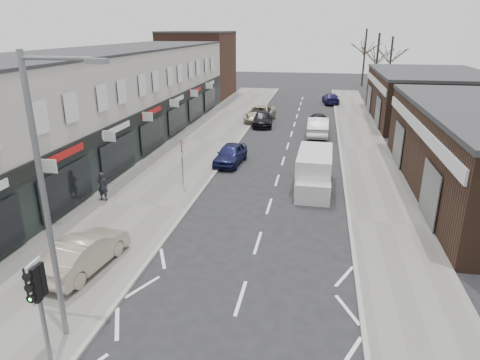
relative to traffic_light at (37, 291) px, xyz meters
The scene contains 21 objects.
ground 5.41m from the traffic_light, 24.61° to the left, with size 160.00×160.00×0.00m, color black.
pavement_left 24.24m from the traffic_light, 95.59° to the left, with size 5.50×64.00×0.12m, color slate.
pavement_right 26.18m from the traffic_light, 67.09° to the left, with size 3.50×64.00×0.12m, color slate.
shop_terrace_left 23.39m from the traffic_light, 112.93° to the left, with size 8.00×41.00×7.10m, color beige.
brick_block_far 47.91m from the traffic_light, 100.95° to the left, with size 8.00×10.00×8.00m, color #4B2C20.
right_unit_far 39.78m from the traffic_light, 64.86° to the left, with size 10.00×16.00×4.50m, color #372319.
tree_far_a 51.84m from the traffic_light, 75.00° to the left, with size 3.60×3.60×8.00m, color #382D26, non-canonical shape.
tree_far_b 58.28m from the traffic_light, 74.15° to the left, with size 3.60×3.60×7.50m, color #382D26, non-canonical shape.
tree_far_c 63.39m from the traffic_light, 78.25° to the left, with size 3.60×3.60×8.50m, color #382D26, non-canonical shape.
traffic_light is the anchor object (origin of this frame).
street_lamp 2.52m from the traffic_light, 95.88° to the left, with size 2.23×0.22×8.00m.
warning_sign 14.04m from the traffic_light, 93.10° to the left, with size 0.12×0.80×2.70m.
white_van 16.62m from the traffic_light, 66.71° to the left, with size 1.95×5.31×2.05m.
sedan_on_pavement 5.16m from the traffic_light, 108.75° to the left, with size 1.41×4.03×1.33m, color #A19481.
pedestrian 11.82m from the traffic_light, 110.60° to the left, with size 0.55×0.36×1.52m, color black.
parked_car_left_a 18.83m from the traffic_light, 86.94° to the left, with size 1.59×3.94×1.34m, color #141640.
parked_car_left_b 30.94m from the traffic_light, 87.19° to the left, with size 1.79×4.39×1.27m, color black.
parked_car_left_c 32.79m from the traffic_light, 88.25° to the left, with size 2.44×5.29×1.47m, color #B0A88D.
parked_car_right_a 28.54m from the traffic_light, 76.61° to the left, with size 1.69×4.86×1.60m, color silver.
parked_car_right_b 32.34m from the traffic_light, 78.21° to the left, with size 1.50×3.74×1.27m, color black.
parked_car_right_c 45.18m from the traffic_light, 79.92° to the left, with size 1.74×4.29×1.24m, color #181542.
Camera 1 is at (2.21, -10.01, 8.57)m, focal length 32.00 mm.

